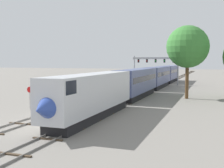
{
  "coord_description": "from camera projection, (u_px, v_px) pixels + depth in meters",
  "views": [
    {
      "loc": [
        14.15,
        -25.21,
        6.14
      ],
      "look_at": [
        1.0,
        12.0,
        3.0
      ],
      "focal_mm": 46.29,
      "sensor_mm": 36.0,
      "label": 1
    }
  ],
  "objects": [
    {
      "name": "track_near",
      "position": [
        134.0,
        87.0,
        67.63
      ],
      "size": [
        2.6,
        160.0,
        0.16
      ],
      "color": "slate",
      "rests_on": "ground"
    },
    {
      "name": "stop_sign",
      "position": [
        30.0,
        95.0,
        36.89
      ],
      "size": [
        0.76,
        0.08,
        2.88
      ],
      "color": "gray",
      "rests_on": "ground"
    },
    {
      "name": "trackside_tree_mid",
      "position": [
        188.0,
        47.0,
        46.65
      ],
      "size": [
        6.87,
        6.87,
        11.9
      ],
      "color": "brown",
      "rests_on": "ground"
    },
    {
      "name": "signal_gantry",
      "position": [
        156.0,
        63.0,
        75.2
      ],
      "size": [
        12.1,
        0.49,
        7.51
      ],
      "color": "#999BA0",
      "rests_on": "ground"
    },
    {
      "name": "passenger_train",
      "position": [
        150.0,
        79.0,
        57.92
      ],
      "size": [
        3.04,
        76.69,
        4.8
      ],
      "color": "silver",
      "rests_on": "ground"
    },
    {
      "name": "track_main",
      "position": [
        170.0,
        82.0,
        84.61
      ],
      "size": [
        2.6,
        200.0,
        0.16
      ],
      "color": "slate",
      "rests_on": "ground"
    },
    {
      "name": "ground_plane",
      "position": [
        63.0,
        122.0,
        28.88
      ],
      "size": [
        400.0,
        400.0,
        0.0
      ],
      "primitive_type": "plane",
      "color": "gray"
    }
  ]
}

